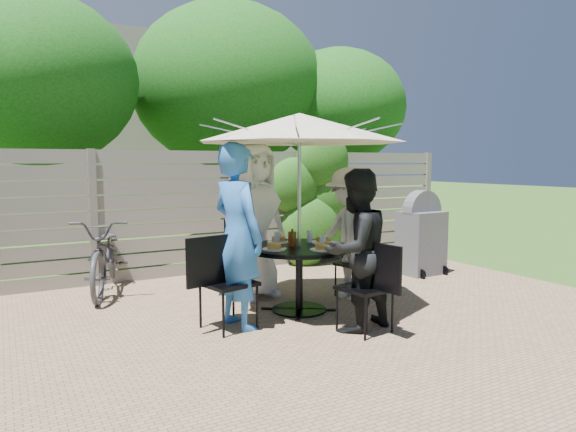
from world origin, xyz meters
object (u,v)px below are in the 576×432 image
chair_right (357,277)px  bbq_grill (421,237)px  plate_left (274,247)px  glass_right (310,237)px  person_left (238,237)px  chair_back (247,273)px  person_back (254,221)px  syrup_jug (292,239)px  patio_table (299,266)px  chair_left (227,302)px  plate_front (322,248)px  person_front (356,251)px  person_right (350,234)px  plate_right (322,241)px  coffee_cup (293,238)px  glass_front (323,242)px  chair_front (366,306)px  glass_back (277,238)px  umbrella (300,128)px  plate_back (278,240)px  plate_extra (330,246)px  bicycle (107,255)px

chair_right → bbq_grill: size_ratio=0.68×
plate_left → glass_right: size_ratio=1.86×
person_left → plate_left: (0.46, 0.10, -0.16)m
chair_back → bbq_grill: bearing=69.1°
person_back → syrup_jug: size_ratio=11.98×
patio_table → plate_left: size_ratio=5.18×
chair_left → person_left: bearing=-0.4°
patio_table → glass_right: glass_right is taller
chair_left → plate_left: 0.77m
plate_left → plate_front: same height
person_front → person_right: (0.64, 0.98, -0.00)m
bbq_grill → plate_right: bearing=-165.9°
coffee_cup → glass_front: bearing=-77.7°
chair_front → plate_front: (-0.12, 0.59, 0.50)m
person_front → person_back: bearing=-90.0°
patio_table → coffee_cup: size_ratio=11.23×
chair_front → bbq_grill: 2.92m
person_back → plate_front: (0.24, -1.17, -0.19)m
person_left → chair_right: person_left is taller
plate_front → syrup_jug: bearing=110.1°
person_right → bbq_grill: 1.85m
plate_left → coffee_cup: size_ratio=2.17×
glass_back → bbq_grill: bbq_grill is taller
umbrella → syrup_jug: size_ratio=16.76×
person_front → chair_left: bearing=-40.7°
person_back → syrup_jug: (0.10, -0.78, -0.13)m
patio_table → coffee_cup: (0.05, 0.24, 0.29)m
chair_right → plate_back: size_ratio=3.31×
person_back → chair_front: 1.92m
chair_back → person_left: person_left is taller
chair_front → chair_back: bearing=3.1°
plate_extra → chair_right: bearing=32.8°
person_left → coffee_cup: person_left is taller
patio_table → chair_right: size_ratio=1.57×
glass_back → glass_front: (0.31, -0.47, 0.00)m
plate_right → bicycle: (-2.05, 1.89, -0.28)m
chair_back → coffee_cup: chair_back is taller
plate_extra → person_back: bearing=110.8°
coffee_cup → plate_left: bearing=-142.7°
chair_right → glass_back: size_ratio=6.14×
syrup_jug → chair_back: bearing=98.1°
chair_front → bicycle: bicycle is taller
plate_back → glass_front: 0.63m
patio_table → syrup_jug: bearing=152.0°
person_back → plate_back: (0.10, -0.46, -0.19)m
bicycle → glass_back: bearing=-29.0°
person_back → person_front: size_ratio=1.19×
chair_left → plate_front: chair_left is taller
plate_front → bicycle: size_ratio=0.14×
person_left → glass_front: size_ratio=13.34×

